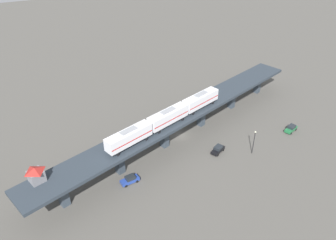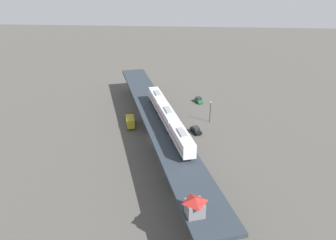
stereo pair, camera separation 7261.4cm
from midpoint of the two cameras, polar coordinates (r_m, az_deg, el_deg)
ground_plane at (r=85.10m, az=-23.47°, el=-12.40°), size 400.00×400.00×0.00m
elevated_viaduct at (r=81.73m, az=-24.22°, el=-8.68°), size 36.85×89.99×7.51m
subway_train at (r=73.96m, az=-24.39°, el=-9.10°), size 14.33×36.20×4.45m
signal_hut at (r=51.97m, az=-35.28°, el=-30.48°), size 4.07×4.07×3.40m
street_car_blue at (r=67.08m, az=-22.16°, el=-22.81°), size 2.36×4.58×1.89m
street_car_black at (r=84.24m, az=-15.40°, el=-10.66°), size 3.54×4.74×1.89m
street_car_green at (r=103.78m, az=-10.59°, el=-2.97°), size 3.10×4.74×1.89m
delivery_truck at (r=94.50m, az=-26.45°, el=-7.80°), size 3.98×7.53×3.20m
street_lamp at (r=87.50m, az=-11.33°, el=-6.28°), size 0.44×0.44×6.94m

